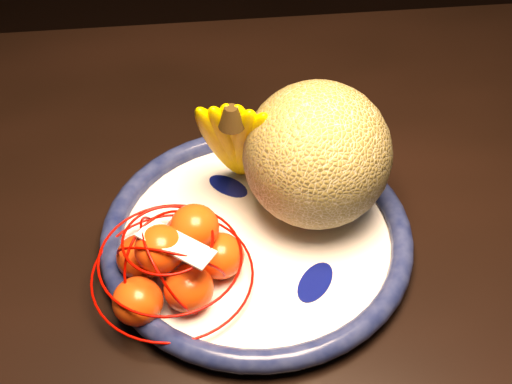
{
  "coord_description": "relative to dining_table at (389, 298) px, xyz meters",
  "views": [
    {
      "loc": [
        -0.17,
        -0.52,
        1.35
      ],
      "look_at": [
        -0.14,
        -0.02,
        0.85
      ],
      "focal_mm": 50.0,
      "sensor_mm": 36.0,
      "label": 1
    }
  ],
  "objects": [
    {
      "name": "dining_table",
      "position": [
        0.0,
        0.0,
        0.0
      ],
      "size": [
        1.59,
        1.0,
        0.78
      ],
      "rotation": [
        0.0,
        0.0,
        0.04
      ],
      "color": "black",
      "rests_on": "ground"
    },
    {
      "name": "fruit_bowl",
      "position": [
        -0.15,
        0.02,
        0.1
      ],
      "size": [
        0.33,
        0.33,
        0.03
      ],
      "rotation": [
        0.0,
        0.0,
        0.39
      ],
      "color": "white",
      "rests_on": "dining_table"
    },
    {
      "name": "cantaloupe",
      "position": [
        -0.09,
        0.06,
        0.17
      ],
      "size": [
        0.15,
        0.15,
        0.15
      ],
      "primitive_type": "sphere",
      "color": "olive",
      "rests_on": "fruit_bowl"
    },
    {
      "name": "banana_bunch",
      "position": [
        -0.17,
        0.09,
        0.17
      ],
      "size": [
        0.1,
        0.1,
        0.15
      ],
      "rotation": [
        0.0,
        0.0,
        -0.2
      ],
      "color": "#F2D600",
      "rests_on": "fruit_bowl"
    },
    {
      "name": "mandarin_bag",
      "position": [
        -0.23,
        -0.03,
        0.13
      ],
      "size": [
        0.21,
        0.21,
        0.1
      ],
      "rotation": [
        0.0,
        0.0,
        0.43
      ],
      "color": "#FF4E19",
      "rests_on": "fruit_bowl"
    },
    {
      "name": "price_tag",
      "position": [
        -0.23,
        -0.04,
        0.16
      ],
      "size": [
        0.08,
        0.06,
        0.01
      ],
      "primitive_type": "cube",
      "rotation": [
        -0.14,
        0.1,
        -0.56
      ],
      "color": "white",
      "rests_on": "mandarin_bag"
    }
  ]
}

